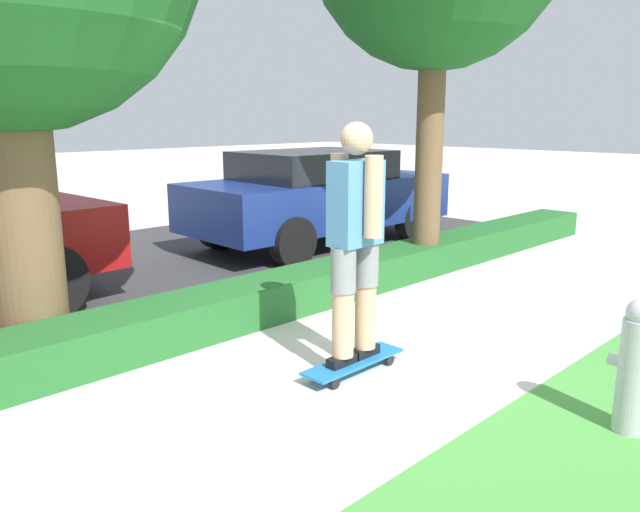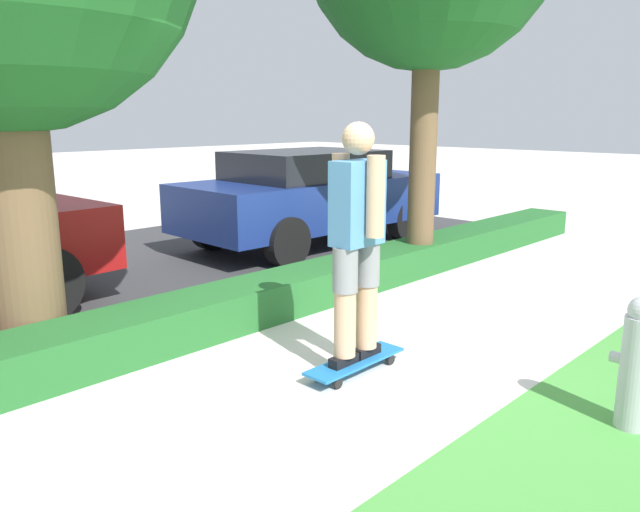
{
  "view_description": "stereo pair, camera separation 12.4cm",
  "coord_description": "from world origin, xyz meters",
  "px_view_note": "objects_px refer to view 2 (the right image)",
  "views": [
    {
      "loc": [
        -3.5,
        -2.83,
        1.88
      ],
      "look_at": [
        -0.1,
        0.6,
        0.79
      ],
      "focal_mm": 35.0,
      "sensor_mm": 36.0,
      "label": 1
    },
    {
      "loc": [
        -3.59,
        -2.74,
        1.88
      ],
      "look_at": [
        -0.1,
        0.6,
        0.79
      ],
      "focal_mm": 35.0,
      "sensor_mm": 36.0,
      "label": 2
    }
  ],
  "objects_px": {
    "skater_person": "(357,238)",
    "fire_hydrant": "(637,363)",
    "skateboard": "(355,362)",
    "parked_car_middle": "(310,195)"
  },
  "relations": [
    {
      "from": "skateboard",
      "to": "parked_car_middle",
      "type": "relative_size",
      "value": 0.22
    },
    {
      "from": "skater_person",
      "to": "fire_hydrant",
      "type": "height_order",
      "value": "skater_person"
    },
    {
      "from": "skateboard",
      "to": "fire_hydrant",
      "type": "height_order",
      "value": "fire_hydrant"
    },
    {
      "from": "parked_car_middle",
      "to": "skateboard",
      "type": "bearing_deg",
      "value": -129.54
    },
    {
      "from": "skateboard",
      "to": "fire_hydrant",
      "type": "distance_m",
      "value": 1.89
    },
    {
      "from": "skateboard",
      "to": "skater_person",
      "type": "distance_m",
      "value": 0.95
    },
    {
      "from": "fire_hydrant",
      "to": "parked_car_middle",
      "type": "bearing_deg",
      "value": 63.82
    },
    {
      "from": "skateboard",
      "to": "parked_car_middle",
      "type": "height_order",
      "value": "parked_car_middle"
    },
    {
      "from": "skater_person",
      "to": "fire_hydrant",
      "type": "bearing_deg",
      "value": -73.7
    },
    {
      "from": "parked_car_middle",
      "to": "skater_person",
      "type": "bearing_deg",
      "value": -129.54
    }
  ]
}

